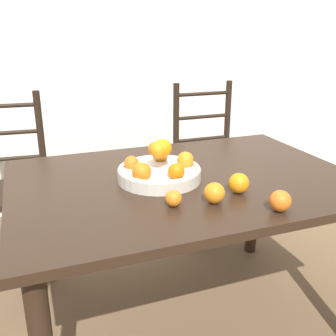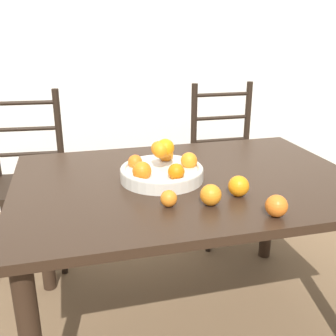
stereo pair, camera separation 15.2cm
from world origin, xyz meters
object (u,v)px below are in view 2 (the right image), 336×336
(fruit_bowl, at_px, (162,169))
(chair_right, at_px, (227,167))
(orange_loose_1, at_px, (211,195))
(chair_left, at_px, (28,185))
(orange_loose_2, at_px, (239,186))
(orange_loose_0, at_px, (169,198))
(orange_loose_3, at_px, (276,206))

(fruit_bowl, distance_m, chair_right, 1.04)
(orange_loose_1, relative_size, chair_left, 0.08)
(orange_loose_1, bearing_deg, chair_right, 64.13)
(orange_loose_2, relative_size, chair_right, 0.08)
(orange_loose_0, relative_size, orange_loose_2, 0.76)
(fruit_bowl, height_order, orange_loose_1, fruit_bowl)
(fruit_bowl, bearing_deg, orange_loose_2, -44.32)
(fruit_bowl, bearing_deg, orange_loose_3, -55.47)
(orange_loose_1, relative_size, chair_right, 0.08)
(orange_loose_2, distance_m, chair_left, 1.36)
(orange_loose_3, bearing_deg, fruit_bowl, 124.53)
(chair_left, xyz_separation_m, chair_right, (1.25, 0.00, 0.00))
(orange_loose_3, height_order, chair_left, chair_left)
(orange_loose_1, bearing_deg, orange_loose_0, 170.10)
(chair_left, bearing_deg, orange_loose_3, -47.72)
(orange_loose_0, distance_m, orange_loose_1, 0.15)
(orange_loose_1, relative_size, orange_loose_3, 1.02)
(chair_left, relative_size, chair_right, 1.00)
(orange_loose_0, height_order, orange_loose_3, orange_loose_3)
(orange_loose_1, bearing_deg, orange_loose_3, -37.83)
(orange_loose_1, bearing_deg, chair_left, 124.66)
(fruit_bowl, xyz_separation_m, orange_loose_1, (0.11, -0.28, -0.01))
(orange_loose_2, relative_size, chair_left, 0.08)
(orange_loose_3, xyz_separation_m, chair_left, (-0.91, 1.20, -0.30))
(orange_loose_0, distance_m, orange_loose_2, 0.28)
(orange_loose_1, distance_m, orange_loose_2, 0.14)
(orange_loose_0, relative_size, chair_right, 0.06)
(chair_right, bearing_deg, fruit_bowl, -128.05)
(orange_loose_3, bearing_deg, orange_loose_2, 105.30)
(orange_loose_0, height_order, orange_loose_1, orange_loose_1)
(fruit_bowl, bearing_deg, orange_loose_0, -98.24)
(orange_loose_2, xyz_separation_m, orange_loose_3, (0.05, -0.19, -0.00))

